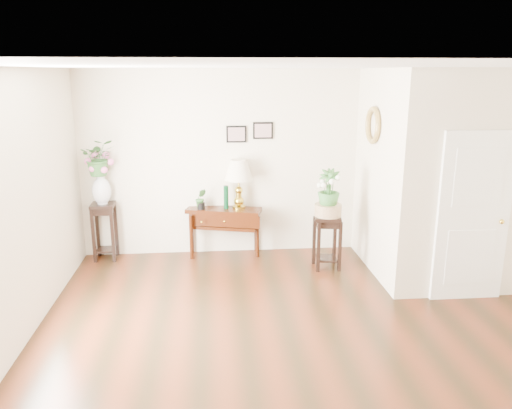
{
  "coord_description": "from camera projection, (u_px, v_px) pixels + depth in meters",
  "views": [
    {
      "loc": [
        -1.02,
        -4.73,
        2.75
      ],
      "look_at": [
        -0.48,
        1.3,
        1.14
      ],
      "focal_mm": 35.0,
      "sensor_mm": 36.0,
      "label": 1
    }
  ],
  "objects": [
    {
      "name": "floor",
      "position": [
        312.0,
        337.0,
        5.35
      ],
      "size": [
        6.0,
        5.5,
        0.02
      ],
      "primitive_type": "cube",
      "color": "#512210",
      "rests_on": "ground"
    },
    {
      "name": "ceiling",
      "position": [
        320.0,
        66.0,
        4.63
      ],
      "size": [
        6.0,
        5.5,
        0.02
      ],
      "primitive_type": "cube",
      "color": "white",
      "rests_on": "ground"
    },
    {
      "name": "wall_back",
      "position": [
        279.0,
        163.0,
        7.64
      ],
      "size": [
        6.0,
        0.02,
        2.8
      ],
      "primitive_type": "cube",
      "color": "beige",
      "rests_on": "ground"
    },
    {
      "name": "wall_front",
      "position": [
        435.0,
        368.0,
        2.34
      ],
      "size": [
        6.0,
        0.02,
        2.8
      ],
      "primitive_type": "cube",
      "color": "beige",
      "rests_on": "ground"
    },
    {
      "name": "wall_left",
      "position": [
        4.0,
        219.0,
        4.73
      ],
      "size": [
        0.02,
        5.5,
        2.8
      ],
      "primitive_type": "cube",
      "color": "beige",
      "rests_on": "ground"
    },
    {
      "name": "partition",
      "position": [
        439.0,
        173.0,
        6.88
      ],
      "size": [
        1.8,
        1.95,
        2.8
      ],
      "primitive_type": "cube",
      "color": "beige",
      "rests_on": "floor"
    },
    {
      "name": "door",
      "position": [
        473.0,
        218.0,
        6.01
      ],
      "size": [
        0.9,
        0.05,
        2.1
      ],
      "primitive_type": "cube",
      "color": "white",
      "rests_on": "floor"
    },
    {
      "name": "art_print_left",
      "position": [
        236.0,
        134.0,
        7.45
      ],
      "size": [
        0.3,
        0.02,
        0.25
      ],
      "primitive_type": "cube",
      "color": "black",
      "rests_on": "wall_back"
    },
    {
      "name": "art_print_right",
      "position": [
        263.0,
        131.0,
        7.47
      ],
      "size": [
        0.3,
        0.02,
        0.25
      ],
      "primitive_type": "cube",
      "color": "black",
      "rests_on": "wall_back"
    },
    {
      "name": "wall_ornament",
      "position": [
        373.0,
        125.0,
        6.75
      ],
      "size": [
        0.07,
        0.51,
        0.51
      ],
      "primitive_type": "torus",
      "rotation": [
        0.0,
        1.57,
        0.0
      ],
      "color": "#B08A41",
      "rests_on": "partition"
    },
    {
      "name": "console_table",
      "position": [
        224.0,
        232.0,
        7.65
      ],
      "size": [
        1.18,
        0.65,
        0.75
      ],
      "primitive_type": "cube",
      "rotation": [
        0.0,
        0.0,
        -0.26
      ],
      "color": "black",
      "rests_on": "floor"
    },
    {
      "name": "table_lamp",
      "position": [
        239.0,
        186.0,
        7.49
      ],
      "size": [
        0.46,
        0.46,
        0.75
      ],
      "primitive_type": "cube",
      "rotation": [
        0.0,
        0.0,
        0.07
      ],
      "color": "gold",
      "rests_on": "console_table"
    },
    {
      "name": "green_vase",
      "position": [
        226.0,
        197.0,
        7.52
      ],
      "size": [
        0.09,
        0.09,
        0.35
      ],
      "primitive_type": "cylinder",
      "rotation": [
        0.0,
        0.0,
        -0.31
      ],
      "color": "black",
      "rests_on": "console_table"
    },
    {
      "name": "potted_plant",
      "position": [
        201.0,
        200.0,
        7.49
      ],
      "size": [
        0.17,
        0.14,
        0.29
      ],
      "primitive_type": "imported",
      "rotation": [
        0.0,
        0.0,
        0.09
      ],
      "color": "#32692D",
      "rests_on": "console_table"
    },
    {
      "name": "plant_stand_a",
      "position": [
        105.0,
        231.0,
        7.48
      ],
      "size": [
        0.34,
        0.34,
        0.87
      ],
      "primitive_type": "cube",
      "rotation": [
        0.0,
        0.0,
        0.02
      ],
      "color": "black",
      "rests_on": "floor"
    },
    {
      "name": "porcelain_vase",
      "position": [
        101.0,
        189.0,
        7.31
      ],
      "size": [
        0.32,
        0.32,
        0.47
      ],
      "primitive_type": null,
      "rotation": [
        0.0,
        0.0,
        -0.21
      ],
      "color": "silver",
      "rests_on": "plant_stand_a"
    },
    {
      "name": "lily_arrangement",
      "position": [
        99.0,
        159.0,
        7.2
      ],
      "size": [
        0.56,
        0.51,
        0.54
      ],
      "primitive_type": "imported",
      "rotation": [
        0.0,
        0.0,
        0.2
      ],
      "color": "#32692D",
      "rests_on": "porcelain_vase"
    },
    {
      "name": "plant_stand_b",
      "position": [
        327.0,
        242.0,
        7.16
      ],
      "size": [
        0.42,
        0.42,
        0.78
      ],
      "primitive_type": "cube",
      "rotation": [
        0.0,
        0.0,
        -0.17
      ],
      "color": "black",
      "rests_on": "floor"
    },
    {
      "name": "ceramic_bowl",
      "position": [
        328.0,
        210.0,
        7.04
      ],
      "size": [
        0.49,
        0.49,
        0.17
      ],
      "primitive_type": "cylinder",
      "rotation": [
        0.0,
        0.0,
        -0.37
      ],
      "color": "tan",
      "rests_on": "plant_stand_b"
    },
    {
      "name": "narcissus",
      "position": [
        329.0,
        189.0,
        6.96
      ],
      "size": [
        0.35,
        0.35,
        0.55
      ],
      "primitive_type": "imported",
      "rotation": [
        0.0,
        0.0,
        -0.17
      ],
      "color": "#32692D",
      "rests_on": "ceramic_bowl"
    }
  ]
}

